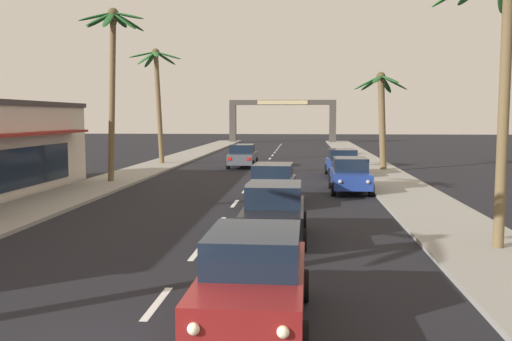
# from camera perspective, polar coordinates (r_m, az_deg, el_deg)

# --- Properties ---
(sidewalk_right) EXTENTS (3.20, 110.00, 0.14)m
(sidewalk_right) POSITION_cam_1_polar(r_m,az_deg,el_deg) (27.99, 14.92, -2.09)
(sidewalk_right) COLOR gray
(sidewalk_right) RESTS_ON ground
(sidewalk_left) EXTENTS (3.20, 110.00, 0.14)m
(sidewalk_left) POSITION_cam_1_polar(r_m,az_deg,el_deg) (29.54, -16.42, -1.74)
(sidewalk_left) COLOR gray
(sidewalk_left) RESTS_ON ground
(lane_markings) EXTENTS (4.28, 87.14, 0.01)m
(lane_markings) POSITION_cam_1_polar(r_m,az_deg,el_deg) (27.02, -0.36, -2.31)
(lane_markings) COLOR silver
(lane_markings) RESTS_ON ground
(sedan_lead_at_stop_bar) EXTENTS (1.98, 4.46, 1.68)m
(sedan_lead_at_stop_bar) POSITION_cam_1_polar(r_m,az_deg,el_deg) (10.05, -0.25, -10.84)
(sedan_lead_at_stop_bar) COLOR maroon
(sedan_lead_at_stop_bar) RESTS_ON ground
(sedan_third_in_queue) EXTENTS (1.96, 4.45, 1.68)m
(sedan_third_in_queue) POSITION_cam_1_polar(r_m,az_deg,el_deg) (16.86, 1.84, -4.15)
(sedan_third_in_queue) COLOR black
(sedan_third_in_queue) RESTS_ON ground
(sedan_fifth_in_queue) EXTENTS (2.09, 4.51, 1.68)m
(sedan_fifth_in_queue) POSITION_cam_1_polar(r_m,az_deg,el_deg) (23.79, 1.71, -1.32)
(sedan_fifth_in_queue) COLOR #4C515B
(sedan_fifth_in_queue) RESTS_ON ground
(sedan_oncoming_far) EXTENTS (1.97, 4.46, 1.68)m
(sedan_oncoming_far) POSITION_cam_1_polar(r_m,az_deg,el_deg) (40.51, -1.36, 1.51)
(sedan_oncoming_far) COLOR #4C515B
(sedan_oncoming_far) RESTS_ON ground
(sedan_parked_nearest_kerb) EXTENTS (1.95, 4.45, 1.68)m
(sedan_parked_nearest_kerb) POSITION_cam_1_polar(r_m,az_deg,el_deg) (27.72, 9.53, -0.42)
(sedan_parked_nearest_kerb) COLOR navy
(sedan_parked_nearest_kerb) RESTS_ON ground
(sedan_parked_mid_kerb) EXTENTS (2.05, 4.49, 1.68)m
(sedan_parked_mid_kerb) POSITION_cam_1_polar(r_m,az_deg,el_deg) (34.83, 8.76, 0.79)
(sedan_parked_mid_kerb) COLOR navy
(sedan_parked_mid_kerb) RESTS_ON ground
(palm_left_third) EXTENTS (3.59, 3.46, 9.47)m
(palm_left_third) POSITION_cam_1_polar(r_m,az_deg,el_deg) (31.82, -14.35, 11.20)
(palm_left_third) COLOR brown
(palm_left_third) RESTS_ON ground
(palm_left_farthest) EXTENTS (3.99, 3.55, 8.77)m
(palm_left_farthest) POSITION_cam_1_polar(r_m,az_deg,el_deg) (43.45, -10.00, 8.45)
(palm_left_farthest) COLOR brown
(palm_left_farthest) RESTS_ON ground
(palm_right_second) EXTENTS (4.18, 4.20, 8.07)m
(palm_right_second) POSITION_cam_1_polar(r_m,az_deg,el_deg) (16.61, 24.22, 14.15)
(palm_right_second) COLOR brown
(palm_right_second) RESTS_ON ground
(palm_right_farthest) EXTENTS (3.55, 3.38, 6.62)m
(palm_right_farthest) POSITION_cam_1_polar(r_m,az_deg,el_deg) (38.51, 12.63, 6.38)
(palm_right_farthest) COLOR brown
(palm_right_farthest) RESTS_ON ground
(town_gateway_arch) EXTENTS (14.85, 0.90, 5.96)m
(town_gateway_arch) POSITION_cam_1_polar(r_m,az_deg,el_deg) (78.75, 2.70, 5.69)
(town_gateway_arch) COLOR #423D38
(town_gateway_arch) RESTS_ON ground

